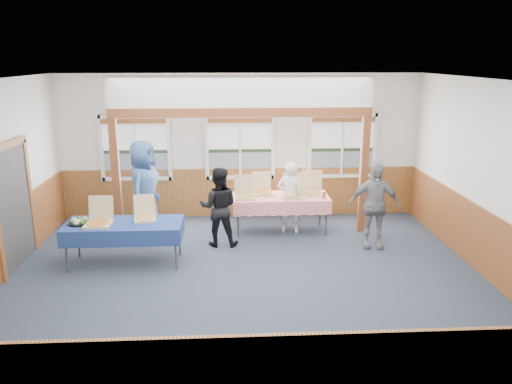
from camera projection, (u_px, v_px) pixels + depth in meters
The scene contains 28 objects.
floor at pixel (246, 280), 8.17m from camera, with size 8.00×8.00×0.00m, color #252E3C.
ceiling at pixel (245, 81), 7.33m from camera, with size 8.00×8.00×0.00m, color white.
wall_back at pixel (240, 147), 11.12m from camera, with size 8.00×8.00×0.00m, color silver.
wall_front at pixel (260, 286), 4.38m from camera, with size 8.00×8.00×0.00m, color silver.
wall_right at pixel (495, 182), 7.96m from camera, with size 8.00×8.00×0.00m, color silver.
wainscot_back at pixel (240, 192), 11.37m from camera, with size 7.98×0.05×1.10m, color brown.
wainscot_right at pixel (486, 244), 8.24m from camera, with size 0.05×6.98×1.10m, color brown.
cased_opening at pixel (13, 207), 8.55m from camera, with size 0.06×1.30×2.10m, color #353535.
window_left at pixel (135, 144), 10.93m from camera, with size 1.56×0.10×1.46m.
window_mid at pixel (240, 143), 11.06m from camera, with size 1.56×0.10×1.46m.
window_right at pixel (342, 142), 11.18m from camera, with size 1.56×0.10×1.46m.
post_left at pixel (116, 178), 9.93m from camera, with size 0.15×0.15×2.40m, color #622D15.
post_right at pixel (364, 175), 10.20m from camera, with size 0.15×0.15×2.40m, color #622D15.
cross_beam at pixel (241, 112), 9.73m from camera, with size 5.15×0.18×0.18m, color #622D15.
table_left at pixel (124, 226), 8.66m from camera, with size 2.15×1.32×0.76m.
table_right at pixel (281, 198), 10.31m from camera, with size 2.10×1.23×0.76m.
pizza_box_a at pixel (99, 221), 8.51m from camera, with size 0.43×0.52×0.46m.
pizza_box_b at pixel (145, 216), 8.81m from camera, with size 0.44×0.51×0.40m.
pizza_box_c at pixel (245, 195), 10.15m from camera, with size 0.41×0.50×0.43m.
pizza_box_d at pixel (263, 191), 10.45m from camera, with size 0.45×0.52×0.43m.
pizza_box_e at pixel (294, 194), 10.22m from camera, with size 0.45×0.54×0.46m.
pizza_box_f at pixel (311, 191), 10.45m from camera, with size 0.51×0.59×0.46m.
veggie_tray at pixel (80, 222), 8.60m from camera, with size 0.41×0.41×0.09m.
drink_glass at pixel (324, 195), 10.08m from camera, with size 0.07×0.07×0.15m, color #AA531C.
woman_white at pixel (290, 198), 10.19m from camera, with size 0.55×0.36×1.50m, color white.
woman_black at pixel (219, 207), 9.52m from camera, with size 0.75×0.58×1.54m, color black.
man_blue at pixel (144, 189), 9.99m from camera, with size 0.96×0.62×1.96m, color #3B5B95.
person_grey at pixel (374, 205), 9.41m from camera, with size 0.97×0.40×1.65m, color gray.
Camera 1 is at (-0.26, -7.50, 3.55)m, focal length 35.00 mm.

